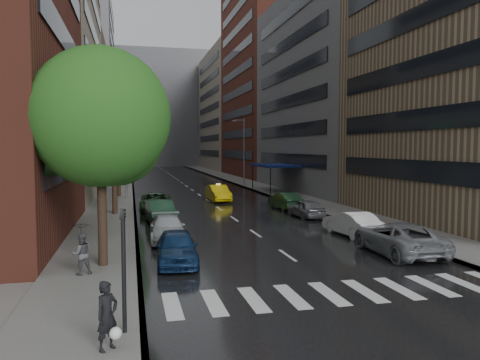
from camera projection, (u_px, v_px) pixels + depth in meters
ground at (320, 278)px, 18.86m from camera, size 220.00×220.00×0.00m
road at (183, 184)px, 67.42m from camera, size 14.00×140.00×0.01m
sidewalk_left at (119, 184)px, 65.37m from camera, size 4.00×140.00×0.15m
sidewalk_right at (244, 182)px, 69.47m from camera, size 4.00×140.00×0.15m
crosswalk at (347, 292)px, 16.96m from camera, size 13.15×2.80×0.01m
buildings_left at (78, 77)px, 71.43m from camera, size 8.00×108.00×38.00m
buildings_right at (270, 87)px, 76.30m from camera, size 8.05×109.10×36.00m
building_far at (156, 109)px, 132.35m from camera, size 40.00×14.00×32.00m
tree_near at (100, 117)px, 19.88m from camera, size 5.98×5.98×9.53m
tree_mid at (114, 142)px, 35.67m from camera, size 5.21×5.21×8.30m
tree_far at (118, 143)px, 48.85m from camera, size 5.27×5.27×8.40m
taxi at (218, 193)px, 45.57m from camera, size 1.88×4.88×1.59m
parked_cars_left at (162, 216)px, 30.88m from camera, size 2.78×23.34×1.59m
parked_cars_right at (342, 220)px, 29.05m from camera, size 2.90×22.53×1.60m
ped_bag_walker at (108, 317)px, 11.74m from camera, size 0.76×0.75×1.76m
ped_black_umbrella at (81, 244)px, 18.73m from camera, size 0.97×0.98×2.09m
traffic_light at (124, 258)px, 12.78m from camera, size 0.18×0.15×3.45m
street_lamp_left at (127, 151)px, 45.90m from camera, size 1.74×0.22×9.00m
street_lamp_right at (243, 150)px, 63.98m from camera, size 1.74×0.22×9.00m
awning at (274, 166)px, 54.68m from camera, size 4.00×8.00×3.12m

